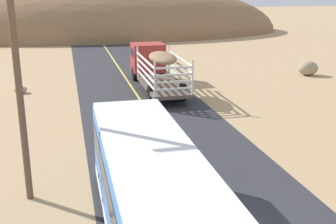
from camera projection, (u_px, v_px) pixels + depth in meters
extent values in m
cube|color=#B2332D|center=(148.00, 57.00, 34.24)|extent=(2.50, 2.20, 2.20)
cube|color=#192333|center=(148.00, 52.00, 34.11)|extent=(2.53, 1.54, 0.70)
cube|color=brown|center=(163.00, 86.00, 29.53)|extent=(2.50, 6.40, 0.24)
cylinder|color=silver|center=(138.00, 61.00, 31.84)|extent=(0.12, 0.12, 2.20)
cylinder|color=silver|center=(169.00, 60.00, 32.36)|extent=(0.12, 0.12, 2.20)
cylinder|color=silver|center=(155.00, 79.00, 25.99)|extent=(0.12, 0.12, 2.20)
cylinder|color=silver|center=(193.00, 77.00, 26.51)|extent=(0.12, 0.12, 2.20)
cube|color=silver|center=(145.00, 79.00, 29.10)|extent=(0.08, 6.30, 0.12)
cube|color=silver|center=(180.00, 77.00, 29.63)|extent=(0.08, 6.30, 0.12)
cube|color=silver|center=(174.00, 89.00, 26.42)|extent=(2.40, 0.08, 0.12)
cube|color=silver|center=(145.00, 73.00, 28.97)|extent=(0.08, 6.30, 0.12)
cube|color=silver|center=(180.00, 71.00, 29.51)|extent=(0.08, 6.30, 0.12)
cube|color=silver|center=(174.00, 82.00, 26.30)|extent=(2.40, 0.08, 0.12)
cube|color=silver|center=(145.00, 66.00, 28.85)|extent=(0.08, 6.30, 0.12)
cube|color=silver|center=(180.00, 65.00, 29.38)|extent=(0.08, 6.30, 0.12)
cube|color=silver|center=(174.00, 75.00, 26.17)|extent=(2.40, 0.08, 0.12)
cube|color=silver|center=(145.00, 60.00, 28.72)|extent=(0.08, 6.30, 0.12)
cube|color=silver|center=(180.00, 58.00, 29.25)|extent=(0.08, 6.30, 0.12)
cube|color=silver|center=(174.00, 68.00, 26.04)|extent=(2.40, 0.08, 0.12)
ellipsoid|color=#8C6B4C|center=(163.00, 58.00, 28.96)|extent=(1.75, 3.84, 0.70)
cylinder|color=black|center=(135.00, 74.00, 34.36)|extent=(0.32, 1.10, 1.10)
cylinder|color=black|center=(161.00, 72.00, 34.84)|extent=(0.32, 1.10, 1.10)
cylinder|color=black|center=(151.00, 94.00, 28.14)|extent=(0.32, 1.10, 1.10)
cylinder|color=black|center=(183.00, 92.00, 28.62)|extent=(0.32, 1.10, 1.10)
cube|color=#3872C6|center=(151.00, 196.00, 12.28)|extent=(2.50, 10.00, 2.70)
cube|color=white|center=(150.00, 149.00, 11.86)|extent=(2.45, 9.80, 0.16)
cube|color=#192333|center=(151.00, 181.00, 12.14)|extent=(2.54, 9.20, 0.80)
cylinder|color=black|center=(104.00, 187.00, 15.41)|extent=(0.30, 1.00, 1.00)
cylinder|color=black|center=(164.00, 181.00, 15.89)|extent=(0.30, 1.00, 1.00)
cylinder|color=brown|center=(19.00, 86.00, 14.54)|extent=(0.24, 0.24, 8.38)
ellipsoid|color=gray|center=(21.00, 90.00, 30.54)|extent=(0.91, 0.68, 0.50)
ellipsoid|color=gray|center=(308.00, 68.00, 36.30)|extent=(1.71, 1.35, 1.21)
ellipsoid|color=olive|center=(99.00, 34.00, 65.93)|extent=(57.04, 25.64, 15.73)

